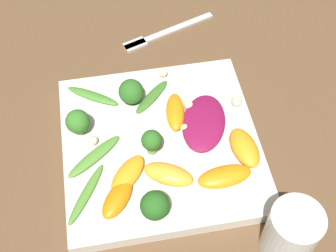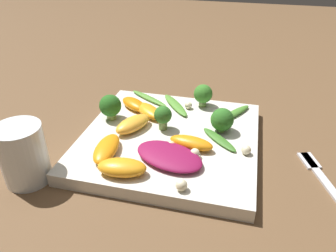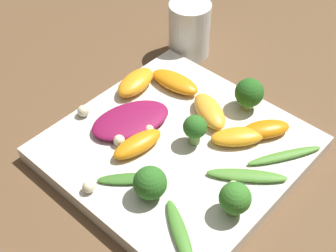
# 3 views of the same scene
# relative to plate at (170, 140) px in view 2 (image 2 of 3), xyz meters

# --- Properties ---
(ground_plane) EXTENTS (2.40, 2.40, 0.00)m
(ground_plane) POSITION_rel_plate_xyz_m (0.00, 0.00, -0.01)
(ground_plane) COLOR brown
(plate) EXTENTS (0.27, 0.27, 0.02)m
(plate) POSITION_rel_plate_xyz_m (0.00, 0.00, 0.00)
(plate) COLOR silver
(plate) RESTS_ON ground_plane
(drinking_glass) EXTENTS (0.06, 0.06, 0.08)m
(drinking_glass) POSITION_rel_plate_xyz_m (-0.17, -0.13, 0.03)
(drinking_glass) COLOR white
(drinking_glass) RESTS_ON ground_plane
(fork) EXTENTS (0.07, 0.17, 0.01)m
(fork) POSITION_rel_plate_xyz_m (0.23, -0.04, -0.01)
(fork) COLOR silver
(fork) RESTS_ON ground_plane
(radicchio_leaf_0) EXTENTS (0.11, 0.09, 0.01)m
(radicchio_leaf_0) POSITION_rel_plate_xyz_m (0.01, -0.06, 0.02)
(radicchio_leaf_0) COLOR maroon
(radicchio_leaf_0) RESTS_ON plate
(orange_segment_0) EXTENTS (0.06, 0.06, 0.02)m
(orange_segment_0) POSITION_rel_plate_xyz_m (-0.08, 0.07, 0.02)
(orange_segment_0) COLOR orange
(orange_segment_0) RESTS_ON plate
(orange_segment_1) EXTENTS (0.07, 0.04, 0.02)m
(orange_segment_1) POSITION_rel_plate_xyz_m (-0.04, -0.11, 0.02)
(orange_segment_1) COLOR orange
(orange_segment_1) RESTS_ON plate
(orange_segment_2) EXTENTS (0.04, 0.07, 0.02)m
(orange_segment_2) POSITION_rel_plate_xyz_m (-0.08, -0.07, 0.02)
(orange_segment_2) COLOR orange
(orange_segment_2) RESTS_ON plate
(orange_segment_3) EXTENTS (0.07, 0.04, 0.02)m
(orange_segment_3) POSITION_rel_plate_xyz_m (0.04, -0.03, 0.02)
(orange_segment_3) COLOR orange
(orange_segment_3) RESTS_ON plate
(orange_segment_4) EXTENTS (0.07, 0.06, 0.02)m
(orange_segment_4) POSITION_rel_plate_xyz_m (-0.05, 0.05, 0.02)
(orange_segment_4) COLOR orange
(orange_segment_4) RESTS_ON plate
(orange_segment_5) EXTENTS (0.06, 0.07, 0.02)m
(orange_segment_5) POSITION_rel_plate_xyz_m (-0.06, 0.00, 0.02)
(orange_segment_5) COLOR #FCAD33
(orange_segment_5) RESTS_ON plate
(broccoli_floret_0) EXTENTS (0.03, 0.03, 0.04)m
(broccoli_floret_0) POSITION_rel_plate_xyz_m (-0.01, 0.01, 0.03)
(broccoli_floret_0) COLOR #7A9E51
(broccoli_floret_0) RESTS_ON plate
(broccoli_floret_1) EXTENTS (0.04, 0.04, 0.04)m
(broccoli_floret_1) POSITION_rel_plate_xyz_m (0.08, 0.03, 0.03)
(broccoli_floret_1) COLOR #84AD5B
(broccoli_floret_1) RESTS_ON plate
(broccoli_floret_2) EXTENTS (0.03, 0.03, 0.04)m
(broccoli_floret_2) POSITION_rel_plate_xyz_m (0.03, 0.11, 0.03)
(broccoli_floret_2) COLOR #84AD5B
(broccoli_floret_2) RESTS_ON plate
(broccoli_floret_3) EXTENTS (0.04, 0.04, 0.04)m
(broccoli_floret_3) POSITION_rel_plate_xyz_m (-0.11, 0.02, 0.03)
(broccoli_floret_3) COLOR #7A9E51
(broccoli_floret_3) RESTS_ON plate
(arugula_sprig_0) EXTENTS (0.06, 0.06, 0.01)m
(arugula_sprig_0) POSITION_rel_plate_xyz_m (0.08, -0.00, 0.01)
(arugula_sprig_0) COLOR #3D7528
(arugula_sprig_0) RESTS_ON plate
(arugula_sprig_1) EXTENTS (0.07, 0.08, 0.01)m
(arugula_sprig_1) POSITION_rel_plate_xyz_m (-0.01, 0.09, 0.01)
(arugula_sprig_1) COLOR #518E33
(arugula_sprig_1) RESTS_ON plate
(arugula_sprig_2) EXTENTS (0.06, 0.08, 0.01)m
(arugula_sprig_2) POSITION_rel_plate_xyz_m (0.09, 0.09, 0.01)
(arugula_sprig_2) COLOR #47842D
(arugula_sprig_2) RESTS_ON plate
(arugula_sprig_3) EXTENTS (0.09, 0.06, 0.01)m
(arugula_sprig_3) POSITION_rel_plate_xyz_m (-0.07, 0.11, 0.01)
(arugula_sprig_3) COLOR #518E33
(arugula_sprig_3) RESTS_ON plate
(macadamia_nut_0) EXTENTS (0.01, 0.01, 0.01)m
(macadamia_nut_0) POSITION_rel_plate_xyz_m (0.12, -0.02, 0.02)
(macadamia_nut_0) COLOR beige
(macadamia_nut_0) RESTS_ON plate
(macadamia_nut_1) EXTENTS (0.02, 0.02, 0.02)m
(macadamia_nut_1) POSITION_rel_plate_xyz_m (0.04, -0.12, 0.02)
(macadamia_nut_1) COLOR beige
(macadamia_nut_1) RESTS_ON plate
(macadamia_nut_2) EXTENTS (0.01, 0.01, 0.01)m
(macadamia_nut_2) POSITION_rel_plate_xyz_m (0.01, 0.09, 0.02)
(macadamia_nut_2) COLOR beige
(macadamia_nut_2) RESTS_ON plate
(macadamia_nut_3) EXTENTS (0.01, 0.01, 0.01)m
(macadamia_nut_3) POSITION_rel_plate_xyz_m (0.05, -0.05, 0.02)
(macadamia_nut_3) COLOR beige
(macadamia_nut_3) RESTS_ON plate
(macadamia_nut_4) EXTENTS (0.01, 0.01, 0.01)m
(macadamia_nut_4) POSITION_rel_plate_xyz_m (0.01, -0.04, 0.02)
(macadamia_nut_4) COLOR beige
(macadamia_nut_4) RESTS_ON plate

